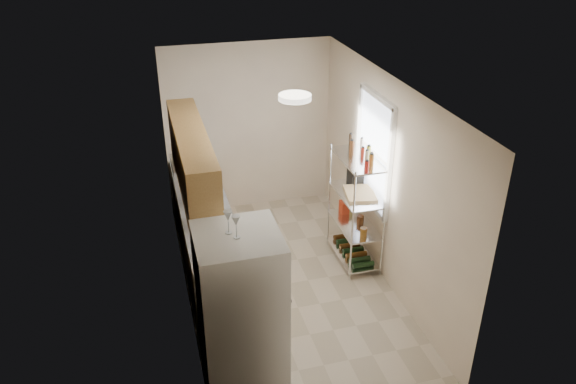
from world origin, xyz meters
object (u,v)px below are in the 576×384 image
frying_pan_large (194,201)px  espresso_machine (355,173)px  refrigerator (241,319)px  rice_cooker (207,214)px  cutting_board (360,193)px

frying_pan_large → espresso_machine: 2.15m
frying_pan_large → refrigerator: bearing=-79.5°
refrigerator → rice_cooker: bearing=91.8°
frying_pan_large → cutting_board: size_ratio=0.57×
refrigerator → cutting_board: 2.65m
espresso_machine → refrigerator: bearing=-135.1°
rice_cooker → frying_pan_large: rice_cooker is taller
rice_cooker → espresso_machine: espresso_machine is taller
rice_cooker → espresso_machine: size_ratio=1.09×
rice_cooker → cutting_board: (1.97, 0.00, 0.01)m
frying_pan_large → cutting_board: (2.06, -0.56, 0.10)m
espresso_machine → cutting_board: bearing=-103.6°
cutting_board → espresso_machine: (0.06, 0.34, 0.12)m
refrigerator → cutting_board: (1.91, 1.84, 0.12)m
frying_pan_large → cutting_board: 2.14m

